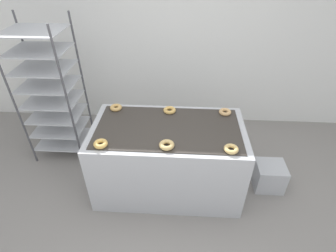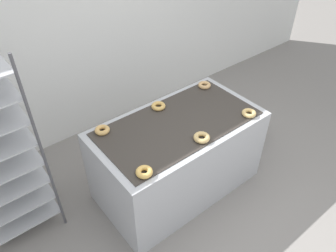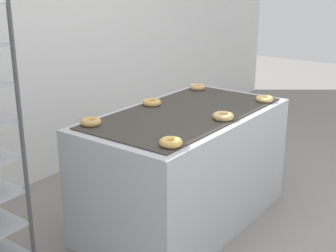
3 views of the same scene
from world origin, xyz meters
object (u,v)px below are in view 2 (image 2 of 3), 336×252
donut_near_left (144,172)px  donut_near_right (249,113)px  fryer_machine (178,156)px  donut_far_left (102,130)px  donut_far_center (159,106)px  glaze_bin (248,127)px  donut_near_center (202,138)px  donut_far_right (204,85)px

donut_near_left → donut_near_right: 1.19m
fryer_machine → donut_far_left: donut_far_left is taller
fryer_machine → donut_far_center: bearing=89.3°
glaze_bin → donut_near_right: donut_near_right is taller
donut_far_center → fryer_machine: bearing=-90.7°
donut_near_left → donut_near_center: 0.61m
donut_near_center → donut_far_right: (0.60, 0.59, -0.00)m
donut_far_right → donut_near_center: bearing=-135.2°
donut_near_left → donut_far_center: size_ratio=0.96×
donut_far_center → donut_far_right: same height
glaze_bin → donut_near_right: bearing=-147.7°
donut_near_right → donut_far_left: 1.34m
donut_near_left → donut_far_right: size_ratio=1.00×
donut_near_left → donut_near_center: (0.61, 0.02, 0.00)m
donut_near_center → donut_near_right: (0.58, -0.02, -0.00)m
glaze_bin → donut_near_right: 0.98m
donut_near_center → donut_far_left: bearing=134.7°
donut_near_right → donut_far_left: size_ratio=1.01×
glaze_bin → donut_near_left: bearing=-168.3°
donut_near_center → glaze_bin: bearing=16.7°
fryer_machine → donut_far_left: size_ratio=12.04×
glaze_bin → donut_near_center: size_ratio=2.29×
donut_far_left → donut_near_center: bearing=-45.3°
donut_near_center → donut_near_left: bearing=-178.2°
donut_near_center → donut_near_right: bearing=-1.9°
donut_far_left → donut_far_right: size_ratio=0.99×
glaze_bin → donut_far_center: donut_far_center is taller
fryer_machine → donut_far_right: (0.60, 0.30, 0.44)m
donut_near_left → donut_far_left: (0.00, 0.63, -0.00)m
donut_near_right → donut_far_right: (0.02, 0.61, 0.00)m
donut_near_left → donut_far_left: same height
donut_near_left → donut_far_right: (1.20, 0.61, -0.00)m
donut_near_left → donut_near_center: size_ratio=0.93×
donut_near_right → donut_far_center: size_ratio=0.97×
fryer_machine → donut_far_left: 0.81m
donut_far_center → donut_near_center: bearing=-89.8°
fryer_machine → donut_near_left: 0.81m
donut_near_center → donut_far_left: same height
donut_near_right → donut_far_right: 0.61m
donut_far_right → glaze_bin: bearing=-23.6°
donut_near_right → donut_near_center: bearing=178.1°
donut_near_right → donut_far_left: donut_far_left is taller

